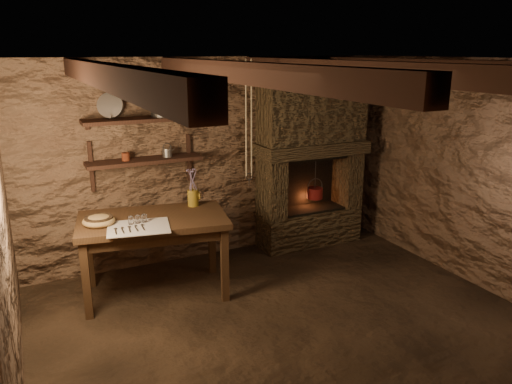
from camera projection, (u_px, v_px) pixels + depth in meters
name	position (u px, v px, depth m)	size (l,w,h in m)	color
floor	(293.00, 328.00, 4.59)	(4.50, 4.50, 0.00)	black
back_wall	(212.00, 160.00, 6.00)	(4.50, 0.04, 2.40)	brown
front_wall	(493.00, 310.00, 2.53)	(4.50, 0.04, 2.40)	brown
left_wall	(3.00, 248.00, 3.32)	(0.04, 4.00, 2.40)	brown
right_wall	(482.00, 176.00, 5.20)	(0.04, 4.00, 2.40)	brown
ceiling	(299.00, 59.00, 3.93)	(4.50, 4.00, 0.04)	black
beam_far_left	(105.00, 75.00, 3.33)	(0.14, 3.95, 0.16)	black
beam_mid_left	(241.00, 72.00, 3.75)	(0.14, 3.95, 0.16)	black
beam_mid_right	(350.00, 70.00, 4.17)	(0.14, 3.95, 0.16)	black
beam_far_right	(439.00, 68.00, 4.58)	(0.14, 3.95, 0.16)	black
shelf_lower	(144.00, 161.00, 5.48)	(1.25, 0.30, 0.04)	black
shelf_upper	(142.00, 120.00, 5.35)	(1.25, 0.30, 0.04)	black
hearth	(311.00, 152.00, 6.31)	(1.43, 0.51, 2.30)	#35291A
work_table	(155.00, 253.00, 5.15)	(1.60, 1.09, 0.84)	#362213
linen_cloth	(139.00, 227.00, 4.74)	(0.58, 0.47, 0.01)	beige
pewter_cutlery_row	(139.00, 227.00, 4.73)	(0.48, 0.19, 0.01)	gray
drinking_glasses	(138.00, 219.00, 4.84)	(0.19, 0.06, 0.07)	white
stoneware_jug	(193.00, 190.00, 5.36)	(0.14, 0.13, 0.41)	olive
wooden_bowl	(99.00, 221.00, 4.82)	(0.31, 0.31, 0.11)	olive
iron_stockpot	(162.00, 108.00, 5.41)	(0.25, 0.25, 0.19)	#312E2C
tin_pan	(110.00, 105.00, 5.27)	(0.27, 0.27, 0.04)	#A4A49E
small_kettle	(167.00, 152.00, 5.57)	(0.14, 0.11, 0.15)	#A4A49E
rusty_tin	(126.00, 157.00, 5.37)	(0.09, 0.09, 0.09)	#551F11
red_pot	(315.00, 192.00, 6.43)	(0.23, 0.22, 0.54)	maroon
hanging_ropes	(249.00, 119.00, 5.03)	(0.08, 0.08, 1.20)	beige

